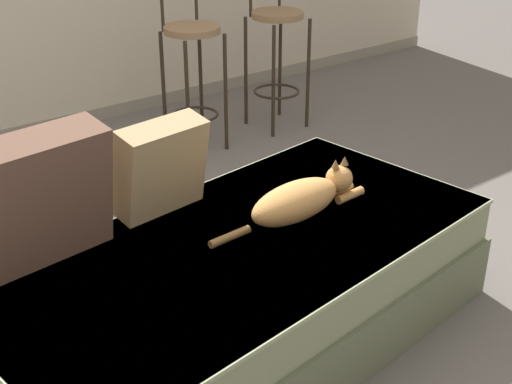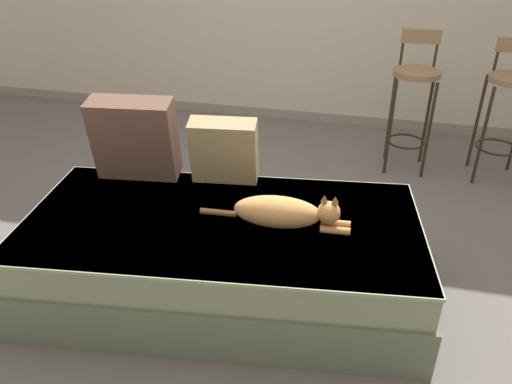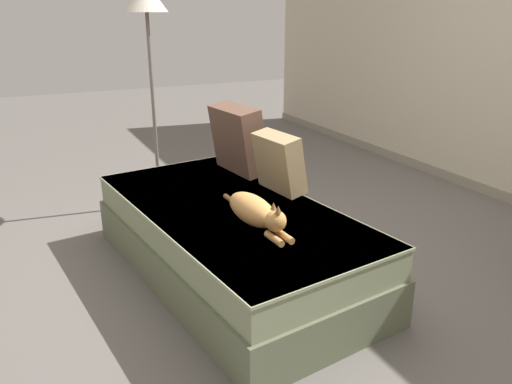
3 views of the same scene
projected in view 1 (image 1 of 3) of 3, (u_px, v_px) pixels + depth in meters
ground_plane at (187, 295)px, 3.09m from camera, size 16.00×16.00×0.00m
wall_baseboard_trim at (4, 136)px, 4.63m from camera, size 8.00×0.02×0.09m
couch at (241, 293)px, 2.70m from camera, size 2.09×1.22×0.45m
throw_pillow_corner at (43, 197)px, 2.40m from camera, size 0.48×0.28×0.47m
throw_pillow_middle at (160, 167)px, 2.74m from camera, size 0.38×0.24×0.38m
cat at (301, 199)px, 2.75m from camera, size 0.74×0.19×0.19m
bar_stool_near_window at (192, 53)px, 4.31m from camera, size 0.34×0.34×1.04m
bar_stool_by_doorway at (276, 38)px, 4.67m from camera, size 0.34×0.34×1.01m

